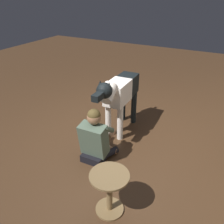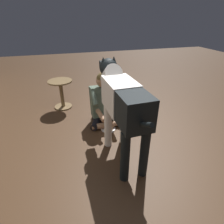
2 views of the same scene
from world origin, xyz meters
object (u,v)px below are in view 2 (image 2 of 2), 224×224
Objects in this scene: large_dog at (121,100)px; hot_dog_on_plate at (108,128)px; person_sitting_on_floor at (103,103)px; round_side_table at (61,92)px.

large_dog is 0.95m from hot_dog_on_plate.
person_sitting_on_floor is at bearing 1.63° from hot_dog_on_plate.
person_sitting_on_floor is 0.56× the size of large_dog.
hot_dog_on_plate is (0.58, 0.02, -0.75)m from large_dog.
large_dog reaches higher than person_sitting_on_floor.
person_sitting_on_floor is 1.56× the size of round_side_table.
hot_dog_on_plate is at bearing -178.37° from person_sitting_on_floor.
large_dog is at bearing -178.37° from hot_dog_on_plate.
large_dog is 1.80m from round_side_table.
round_side_table is (1.03, 0.67, 0.31)m from hot_dog_on_plate.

